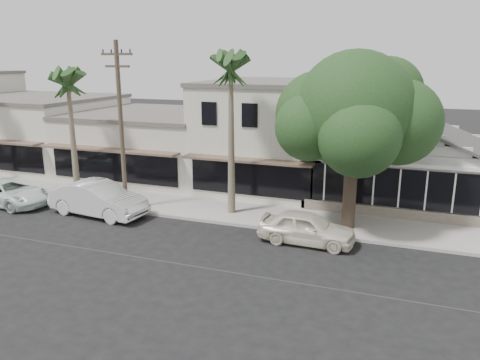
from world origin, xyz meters
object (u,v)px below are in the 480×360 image
at_px(utility_pole, 121,124).
at_px(car_1, 98,199).
at_px(car_2, 10,192).
at_px(shade_tree, 354,114).
at_px(car_0, 307,228).

relative_size(utility_pole, car_1, 1.65).
bearing_deg(car_2, utility_pole, -71.66).
bearing_deg(car_2, shade_tree, -74.17).
bearing_deg(shade_tree, car_2, -171.75).
distance_m(utility_pole, car_2, 8.06).
bearing_deg(car_2, car_0, -82.23).
distance_m(utility_pole, shade_tree, 11.84).
distance_m(car_0, car_2, 17.10).
bearing_deg(utility_pole, car_0, -6.90).
height_order(car_1, shade_tree, shade_tree).
bearing_deg(car_1, shade_tree, -72.52).
relative_size(car_0, car_2, 0.85).
xyz_separation_m(car_0, car_2, (-17.10, -0.06, -0.03)).
xyz_separation_m(car_0, shade_tree, (1.46, 2.64, 4.88)).
relative_size(utility_pole, car_2, 1.76).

